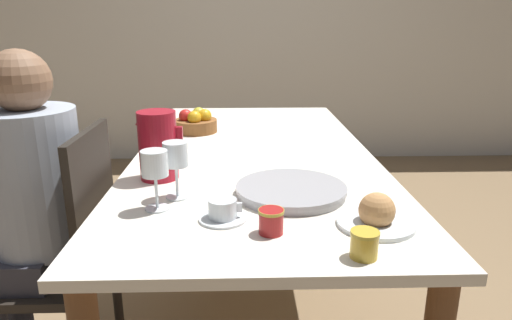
# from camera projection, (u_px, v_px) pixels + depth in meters

# --- Properties ---
(ground_plane) EXTENTS (20.00, 20.00, 0.00)m
(ground_plane) POSITION_uv_depth(u_px,v_px,m) (254.00, 308.00, 2.10)
(ground_plane) COLOR #7F6647
(wall_back) EXTENTS (10.00, 0.06, 2.60)m
(wall_back) POSITION_uv_depth(u_px,v_px,m) (247.00, 17.00, 4.06)
(wall_back) COLOR beige
(wall_back) RESTS_ON ground_plane
(dining_table) EXTENTS (0.95, 1.95, 0.75)m
(dining_table) POSITION_uv_depth(u_px,v_px,m) (254.00, 172.00, 1.91)
(dining_table) COLOR silver
(dining_table) RESTS_ON ground_plane
(chair_person_side) EXTENTS (0.42, 0.42, 0.94)m
(chair_person_side) POSITION_uv_depth(u_px,v_px,m) (63.00, 258.00, 1.54)
(chair_person_side) COLOR black
(chair_person_side) RESTS_ON ground_plane
(person_seated) EXTENTS (0.39, 0.41, 1.19)m
(person_seated) POSITION_uv_depth(u_px,v_px,m) (27.00, 201.00, 1.48)
(person_seated) COLOR #33333D
(person_seated) RESTS_ON ground_plane
(red_pitcher) EXTENTS (0.15, 0.13, 0.23)m
(red_pitcher) POSITION_uv_depth(u_px,v_px,m) (158.00, 145.00, 1.52)
(red_pitcher) COLOR #A31423
(red_pitcher) RESTS_ON dining_table
(wine_glass_water) EXTENTS (0.07, 0.07, 0.17)m
(wine_glass_water) POSITION_uv_depth(u_px,v_px,m) (176.00, 157.00, 1.35)
(wine_glass_water) COLOR white
(wine_glass_water) RESTS_ON dining_table
(wine_glass_juice) EXTENTS (0.07, 0.07, 0.17)m
(wine_glass_juice) POSITION_uv_depth(u_px,v_px,m) (155.00, 167.00, 1.27)
(wine_glass_juice) COLOR white
(wine_glass_juice) RESTS_ON dining_table
(teacup_near_person) EXTENTS (0.13, 0.13, 0.06)m
(teacup_near_person) POSITION_uv_depth(u_px,v_px,m) (223.00, 211.00, 1.23)
(teacup_near_person) COLOR silver
(teacup_near_person) RESTS_ON dining_table
(serving_tray) EXTENTS (0.34, 0.34, 0.03)m
(serving_tray) POSITION_uv_depth(u_px,v_px,m) (291.00, 190.00, 1.40)
(serving_tray) COLOR #9E9EA3
(serving_tray) RESTS_ON dining_table
(bread_plate) EXTENTS (0.20, 0.20, 0.10)m
(bread_plate) POSITION_uv_depth(u_px,v_px,m) (376.00, 215.00, 1.19)
(bread_plate) COLOR silver
(bread_plate) RESTS_ON dining_table
(jam_jar_amber) EXTENTS (0.07, 0.07, 0.06)m
(jam_jar_amber) POSITION_uv_depth(u_px,v_px,m) (271.00, 220.00, 1.14)
(jam_jar_amber) COLOR #A81E1E
(jam_jar_amber) RESTS_ON dining_table
(jam_jar_red) EXTENTS (0.07, 0.07, 0.06)m
(jam_jar_red) POSITION_uv_depth(u_px,v_px,m) (364.00, 243.00, 1.03)
(jam_jar_red) COLOR gold
(jam_jar_red) RESTS_ON dining_table
(fruit_bowl) EXTENTS (0.20, 0.20, 0.11)m
(fruit_bowl) POSITION_uv_depth(u_px,v_px,m) (196.00, 123.00, 2.19)
(fruit_bowl) COLOR brown
(fruit_bowl) RESTS_ON dining_table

